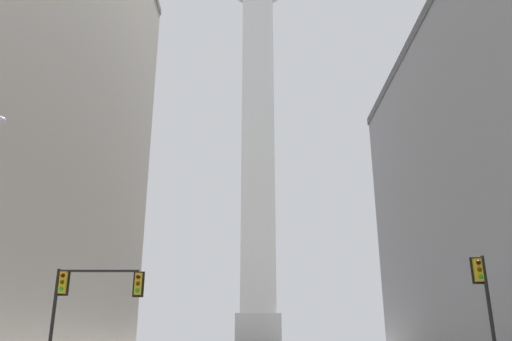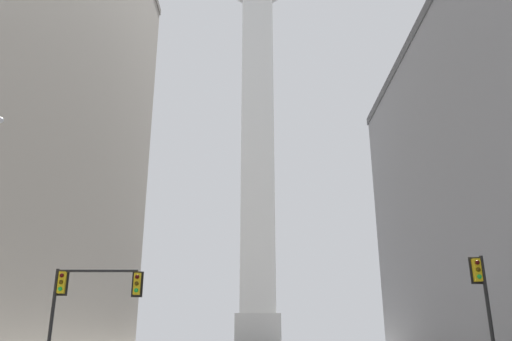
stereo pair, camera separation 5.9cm
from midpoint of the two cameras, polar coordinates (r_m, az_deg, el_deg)
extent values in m
cube|color=silver|center=(88.06, 0.50, -17.89)|extent=(7.58, 7.58, 5.51)
cube|color=silver|center=(95.12, 0.44, 3.49)|extent=(6.06, 6.06, 63.86)
cylinder|color=black|center=(27.25, 25.40, -14.40)|extent=(0.18, 0.18, 5.39)
cube|color=yellow|center=(27.30, 24.26, -10.32)|extent=(0.36, 0.36, 1.10)
cube|color=black|center=(27.47, 24.13, -10.38)|extent=(0.58, 0.06, 1.32)
sphere|color=#410907|center=(27.17, 24.30, -9.55)|extent=(0.22, 0.22, 0.22)
sphere|color=#483506|center=(27.12, 24.39, -10.26)|extent=(0.22, 0.22, 0.22)
sphere|color=green|center=(27.08, 24.49, -10.97)|extent=(0.22, 0.22, 0.22)
cylinder|color=black|center=(28.42, -21.98, -15.38)|extent=(0.18, 0.18, 4.96)
cube|color=yellow|center=(28.44, -20.98, -11.87)|extent=(0.38, 0.38, 1.10)
cube|color=black|center=(28.61, -20.90, -11.92)|extent=(0.58, 0.10, 1.32)
sphere|color=#410907|center=(28.29, -20.99, -11.14)|extent=(0.22, 0.22, 0.22)
sphere|color=#483506|center=(28.26, -21.08, -11.83)|extent=(0.22, 0.22, 0.22)
sphere|color=green|center=(28.22, -21.16, -12.51)|extent=(0.22, 0.22, 0.22)
cylinder|color=black|center=(27.91, -17.30, -10.90)|extent=(4.21, 0.14, 0.14)
sphere|color=black|center=(28.61, -21.39, -10.64)|extent=(0.18, 0.18, 0.18)
cube|color=yellow|center=(27.29, -13.11, -12.51)|extent=(0.38, 0.38, 1.10)
cube|color=black|center=(27.47, -13.07, -12.55)|extent=(0.58, 0.10, 1.32)
sphere|color=#410907|center=(27.14, -13.10, -11.75)|extent=(0.22, 0.22, 0.22)
sphere|color=#483506|center=(27.10, -13.15, -12.47)|extent=(0.22, 0.22, 0.22)
sphere|color=green|center=(27.07, -13.21, -13.19)|extent=(0.22, 0.22, 0.22)
camera|label=1|loc=(0.03, -89.97, -0.01)|focal=35.00mm
camera|label=2|loc=(0.03, 90.03, 0.01)|focal=35.00mm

